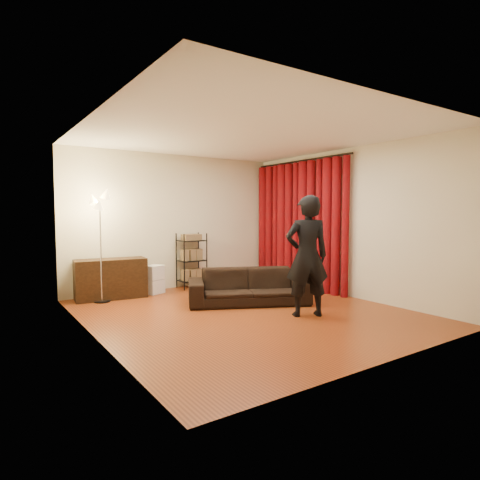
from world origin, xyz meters
TOP-DOWN VIEW (x-y plane):
  - floor at (0.00, 0.00)m, footprint 5.00×5.00m
  - ceiling at (0.00, 0.00)m, footprint 5.00×5.00m
  - wall_back at (0.00, 2.50)m, footprint 5.00×0.00m
  - wall_front at (0.00, -2.50)m, footprint 5.00×0.00m
  - wall_left at (-2.25, 0.00)m, footprint 0.00×5.00m
  - wall_right at (2.25, 0.00)m, footprint 0.00×5.00m
  - curtain_rod at (2.15, 1.12)m, footprint 0.04×2.65m
  - curtain at (2.13, 1.12)m, footprint 0.22×2.65m
  - sofa at (0.39, 0.47)m, footprint 2.15×1.59m
  - person at (0.64, -0.67)m, footprint 0.78×0.66m
  - media_cabinet at (-1.42, 2.18)m, footprint 1.26×0.59m
  - storage_boxes at (-0.61, 2.15)m, footprint 0.41×0.38m
  - wire_shelf at (0.25, 2.28)m, footprint 0.58×0.47m
  - floor_lamp at (-1.64, 1.98)m, footprint 0.37×0.37m

SIDE VIEW (x-z plane):
  - floor at x=0.00m, z-range 0.00..0.00m
  - storage_boxes at x=-0.61m, z-range 0.00..0.54m
  - sofa at x=0.39m, z-range 0.00..0.59m
  - media_cabinet at x=-1.42m, z-range 0.00..0.71m
  - wire_shelf at x=0.25m, z-range 0.00..1.12m
  - person at x=0.64m, z-range 0.00..1.79m
  - floor_lamp at x=-1.64m, z-range 0.00..1.86m
  - curtain at x=2.13m, z-range 0.00..2.55m
  - wall_back at x=0.00m, z-range -1.15..3.85m
  - wall_front at x=0.00m, z-range -1.15..3.85m
  - wall_left at x=-2.25m, z-range -1.15..3.85m
  - wall_right at x=2.25m, z-range -1.15..3.85m
  - curtain_rod at x=2.15m, z-range 2.56..2.60m
  - ceiling at x=0.00m, z-range 2.70..2.70m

